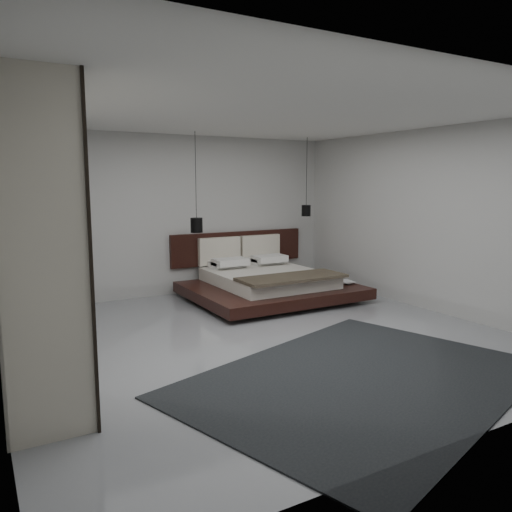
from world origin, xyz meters
TOP-DOWN VIEW (x-y plane):
  - floor at (0.00, 0.00)m, footprint 6.00×6.00m
  - ceiling at (0.00, 0.00)m, footprint 6.00×6.00m
  - wall_back at (0.00, 3.00)m, footprint 6.00×0.00m
  - wall_front at (0.00, -3.00)m, footprint 6.00×0.00m
  - wall_right at (3.00, 0.00)m, footprint 0.00×6.00m
  - bed at (1.21, 1.91)m, footprint 2.70×2.36m
  - book_lower at (2.32, 1.27)m, footprint 0.29×0.34m
  - book_upper at (2.30, 1.24)m, footprint 0.25×0.31m
  - pendant_left at (0.10, 2.33)m, footprint 0.20×0.20m
  - pendant_right at (2.32, 2.33)m, footprint 0.17×0.17m
  - wardrobe at (-2.70, -0.06)m, footprint 0.67×2.86m
  - rug at (0.18, -1.69)m, footprint 4.25×3.57m

SIDE VIEW (x-z plane):
  - floor at x=0.00m, z-range 0.00..0.00m
  - rug at x=0.18m, z-range 0.00..0.02m
  - book_lower at x=2.32m, z-range 0.25..0.28m
  - bed at x=1.21m, z-range -0.25..0.81m
  - book_upper at x=2.30m, z-range 0.28..0.30m
  - pendant_left at x=0.10m, z-range 0.45..2.10m
  - wall_back at x=0.00m, z-range -1.60..4.40m
  - wall_front at x=0.00m, z-range -1.60..4.40m
  - wall_right at x=3.00m, z-range -1.60..4.40m
  - wardrobe at x=-2.70m, z-range 0.00..2.81m
  - pendant_right at x=2.32m, z-range 0.74..2.19m
  - ceiling at x=0.00m, z-range 2.80..2.80m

